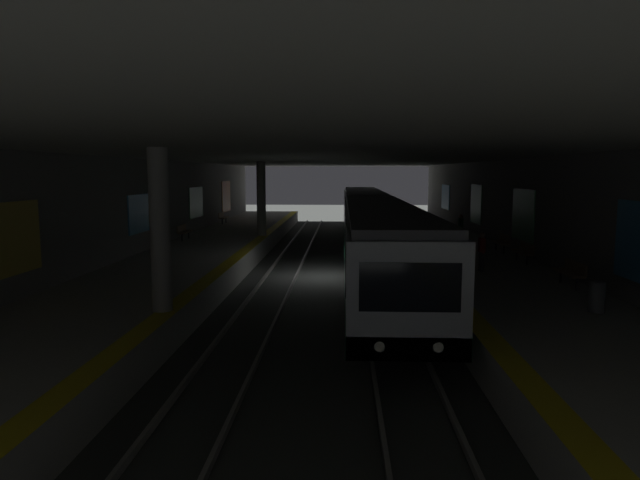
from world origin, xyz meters
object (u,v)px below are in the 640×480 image
Objects in this scene: bench_left_far at (502,241)px; bench_right_far at (223,217)px; pillar_far at (261,199)px; person_waiting_near at (482,251)px; metro_train at (369,223)px; bench_left_mid at (524,251)px; pillar_near at (160,230)px; bench_right_mid at (184,231)px; bench_left_near at (571,271)px; trash_bin at (597,297)px; person_walking_mid at (461,228)px.

bench_left_far is 22.53m from bench_right_far.
bench_left_far is at bearing -117.41° from pillar_far.
bench_right_far is 1.10× the size of person_waiting_near.
bench_left_mid is (-7.81, -6.33, -0.45)m from metro_train.
pillar_far is 16.42m from bench_left_mid.
bench_left_mid is (8.93, -12.88, -1.75)m from pillar_near.
pillar_far is 9.22m from bench_right_far.
bench_left_far is at bearing -130.75° from bench_right_far.
bench_left_far is at bearing -103.89° from bench_right_mid.
bench_left_near reaches higher than trash_bin.
pillar_near is 12.30m from trash_bin.
pillar_far is (18.96, 0.00, 0.00)m from pillar_near.
trash_bin is at bearing -161.13° from metro_train.
pillar_near is 17.88m from bench_left_far.
metro_train is 23.28× the size of bench_left_far.
person_walking_mid is at bearing -36.69° from pillar_near.
person_waiting_near is (-2.20, 2.36, 0.30)m from bench_left_mid.
bench_right_far is (18.05, 17.07, 0.00)m from bench_left_mid.
pillar_near is 2.68× the size of bench_left_near.
bench_left_far and bench_right_far have the same top height.
bench_left_mid is at bearing -168.27° from person_walking_mid.
metro_train is 10.75m from bench_right_mid.
trash_bin is at bearing 168.35° from bench_left_near.
metro_train is 5.14m from person_walking_mid.
person_waiting_near is at bearing 40.12° from bench_left_near.
bench_right_far is at bearing 36.51° from bench_left_near.
bench_left_near is 3.67m from person_waiting_near.
pillar_far is 5.16m from bench_right_mid.
pillar_near is 0.11× the size of metro_train.
pillar_far is 2.68× the size of bench_left_far.
bench_left_near is 1.00× the size of bench_right_mid.
bench_left_mid is 1.00× the size of bench_right_mid.
bench_right_far is at bearing 31.53° from trash_bin.
bench_right_mid is at bearing 56.39° from person_waiting_near.
trash_bin is (-3.56, 0.73, -0.10)m from bench_left_near.
bench_left_far and bench_right_mid have the same top height.
trash_bin is at bearing 176.47° from bench_left_far.
bench_left_far is at bearing -23.01° from person_waiting_near.
bench_right_far is (23.06, 17.07, 0.00)m from bench_left_near.
pillar_near is at bearing 91.71° from trash_bin.
pillar_near is 2.68× the size of bench_left_mid.
bench_left_far is (12.28, -12.88, -1.75)m from pillar_near.
bench_right_mid is 15.75m from person_walking_mid.
pillar_near is at bearing 180.00° from pillar_far.
bench_left_near is at bearing 180.00° from bench_left_far.
bench_right_mid is 10.48m from bench_right_far.
bench_left_mid is at bearing -127.90° from pillar_far.
metro_train is at bearing 39.03° from bench_left_mid.
bench_left_far is at bearing -156.95° from person_walking_mid.
pillar_near is 2.68× the size of bench_left_far.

